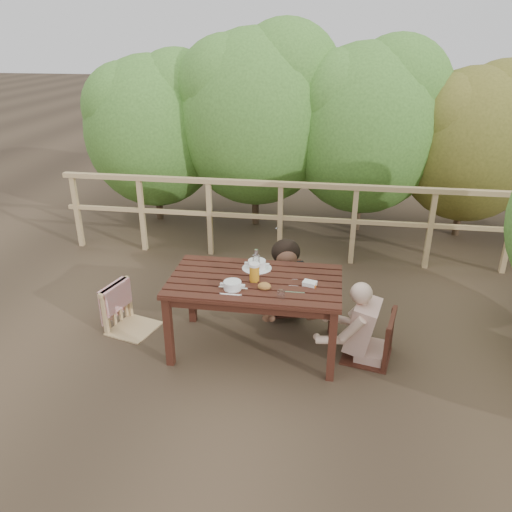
# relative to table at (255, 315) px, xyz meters

# --- Properties ---
(ground) EXTENTS (60.00, 60.00, 0.00)m
(ground) POSITION_rel_table_xyz_m (0.00, 0.00, -0.34)
(ground) COLOR #4B3A28
(ground) RESTS_ON ground
(table) EXTENTS (1.49, 0.84, 0.69)m
(table) POSITION_rel_table_xyz_m (0.00, 0.00, 0.00)
(table) COLOR black
(table) RESTS_ON ground
(chair_left) EXTENTS (0.52, 0.52, 0.85)m
(chair_left) POSITION_rel_table_xyz_m (-1.22, 0.12, 0.08)
(chair_left) COLOR tan
(chair_left) RESTS_ON ground
(chair_far) EXTENTS (0.52, 0.52, 0.87)m
(chair_far) POSITION_rel_table_xyz_m (0.17, 0.75, 0.09)
(chair_far) COLOR black
(chair_far) RESTS_ON ground
(chair_right) EXTENTS (0.50, 0.50, 0.85)m
(chair_right) POSITION_rel_table_xyz_m (1.01, 0.01, 0.08)
(chair_right) COLOR black
(chair_right) RESTS_ON ground
(woman) EXTENTS (0.64, 0.73, 1.27)m
(woman) POSITION_rel_table_xyz_m (0.17, 0.77, 0.29)
(woman) COLOR black
(woman) RESTS_ON ground
(diner_right) EXTENTS (0.67, 0.59, 1.17)m
(diner_right) POSITION_rel_table_xyz_m (1.04, 0.01, 0.24)
(diner_right) COLOR tan
(diner_right) RESTS_ON ground
(railing) EXTENTS (5.60, 0.10, 1.01)m
(railing) POSITION_rel_table_xyz_m (0.00, 2.00, 0.16)
(railing) COLOR tan
(railing) RESTS_ON ground
(hedge_row) EXTENTS (6.60, 1.60, 3.80)m
(hedge_row) POSITION_rel_table_xyz_m (0.40, 3.20, 1.56)
(hedge_row) COLOR #416F28
(hedge_row) RESTS_ON ground
(soup_near) EXTENTS (0.25, 0.25, 0.08)m
(soup_near) POSITION_rel_table_xyz_m (-0.16, -0.20, 0.39)
(soup_near) COLOR white
(soup_near) RESTS_ON table
(soup_far) EXTENTS (0.27, 0.27, 0.09)m
(soup_far) POSITION_rel_table_xyz_m (-0.02, 0.22, 0.39)
(soup_far) COLOR white
(soup_far) RESTS_ON table
(bread_roll) EXTENTS (0.11, 0.09, 0.07)m
(bread_roll) POSITION_rel_table_xyz_m (0.10, -0.15, 0.38)
(bread_roll) COLOR #AA6C32
(bread_roll) RESTS_ON table
(beer_glass) EXTENTS (0.09, 0.09, 0.17)m
(beer_glass) POSITION_rel_table_xyz_m (-0.00, -0.02, 0.43)
(beer_glass) COLOR gold
(beer_glass) RESTS_ON table
(bottle) EXTENTS (0.06, 0.06, 0.27)m
(bottle) POSITION_rel_table_xyz_m (0.00, 0.05, 0.48)
(bottle) COLOR silver
(bottle) RESTS_ON table
(tumbler) EXTENTS (0.06, 0.06, 0.07)m
(tumbler) POSITION_rel_table_xyz_m (0.26, -0.28, 0.38)
(tumbler) COLOR silver
(tumbler) RESTS_ON table
(butter_tub) EXTENTS (0.13, 0.11, 0.05)m
(butter_tub) POSITION_rel_table_xyz_m (0.47, -0.04, 0.37)
(butter_tub) COLOR white
(butter_tub) RESTS_ON table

